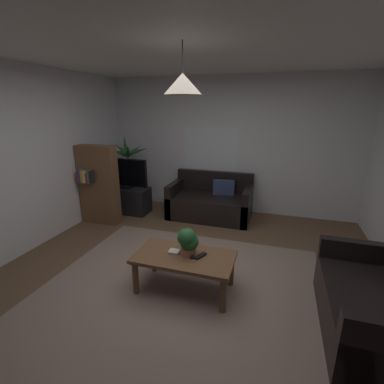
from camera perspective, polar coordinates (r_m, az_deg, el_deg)
The scene contains 18 objects.
floor at distance 3.52m, azimuth -1.56°, elevation -18.18°, with size 4.84×5.27×0.02m, color brown.
rug at distance 3.36m, azimuth -2.75°, elevation -19.84°, with size 3.15×2.90×0.01m, color gray.
wall_back at distance 5.51m, azimuth 7.58°, elevation 9.38°, with size 4.96×0.06×2.60m, color silver.
wall_left at distance 4.41m, azimuth -33.48°, elevation 4.82°, with size 0.06×5.27×2.60m, color silver.
ceiling at distance 2.93m, azimuth -2.02°, elevation 28.57°, with size 4.84×5.27×0.02m, color white.
window_pane at distance 5.56m, azimuth 3.92°, elevation 8.56°, with size 1.08×0.01×0.91m, color white.
couch_under_window at distance 5.30m, azimuth 3.85°, elevation -2.22°, with size 1.52×0.84×0.82m.
couch_right_side at distance 3.18m, azimuth 34.11°, elevation -19.45°, with size 0.84×1.37×0.82m.
coffee_table at distance 3.21m, azimuth -1.59°, elevation -13.95°, with size 1.11×0.60×0.44m.
book_on_table_0 at distance 3.22m, azimuth -3.69°, elevation -12.14°, with size 0.12×0.10×0.03m, color beige.
remote_on_table_0 at distance 3.16m, azimuth 0.03°, elevation -12.74°, with size 0.05×0.16×0.02m, color black.
remote_on_table_1 at distance 3.14m, azimuth 1.77°, elevation -12.98°, with size 0.05×0.16×0.02m, color black.
potted_plant_on_table at distance 3.11m, azimuth -0.84°, elevation -10.03°, with size 0.23×0.23×0.32m.
tv_stand at distance 5.68m, azimuth -13.26°, elevation -1.57°, with size 0.90×0.44×0.50m, color black.
tv at distance 5.51m, azimuth -13.75°, elevation 3.79°, with size 0.95×0.16×0.58m.
potted_palm_corner at distance 5.99m, azimuth -12.78°, elevation 3.13°, with size 0.78×0.74×1.50m.
bookshelf_corner at distance 5.18m, azimuth -18.69°, elevation 1.45°, with size 0.70×0.31×1.40m.
pendant_lamp at distance 2.76m, azimuth -1.93°, elevation 21.35°, with size 0.36×0.36×0.46m.
Camera 1 is at (0.96, -2.71, 2.02)m, focal length 25.93 mm.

